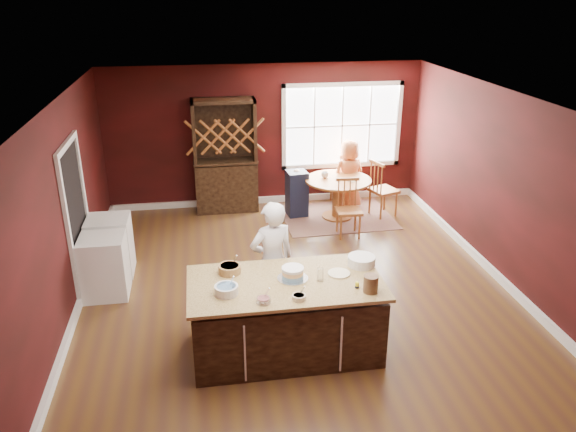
# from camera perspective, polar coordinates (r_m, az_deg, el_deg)

# --- Properties ---
(room_shell) EXTENTS (7.00, 7.00, 7.00)m
(room_shell) POSITION_cam_1_polar(r_m,az_deg,el_deg) (7.52, 0.91, 1.58)
(room_shell) COLOR brown
(room_shell) RESTS_ON ground
(window) EXTENTS (2.36, 0.10, 1.66)m
(window) POSITION_cam_1_polar(r_m,az_deg,el_deg) (11.03, 5.50, 9.12)
(window) COLOR white
(window) RESTS_ON room_shell
(doorway) EXTENTS (0.08, 1.26, 2.13)m
(doorway) POSITION_cam_1_polar(r_m,az_deg,el_deg) (8.27, -20.58, -0.34)
(doorway) COLOR white
(doorway) RESTS_ON room_shell
(kitchen_island) EXTENTS (2.21, 1.16, 0.92)m
(kitchen_island) POSITION_cam_1_polar(r_m,az_deg,el_deg) (6.63, -0.25, -10.31)
(kitchen_island) COLOR black
(kitchen_island) RESTS_ON ground
(dining_table) EXTENTS (1.21, 1.21, 0.75)m
(dining_table) POSITION_cam_1_polar(r_m,az_deg,el_deg) (10.33, 5.10, 2.62)
(dining_table) COLOR brown
(dining_table) RESTS_ON ground
(baker) EXTENTS (0.66, 0.52, 1.60)m
(baker) POSITION_cam_1_polar(r_m,az_deg,el_deg) (7.10, -1.62, -4.61)
(baker) COLOR silver
(baker) RESTS_ON ground
(layer_cake) EXTENTS (0.35, 0.35, 0.14)m
(layer_cake) POSITION_cam_1_polar(r_m,az_deg,el_deg) (6.41, 0.48, -5.82)
(layer_cake) COLOR white
(layer_cake) RESTS_ON kitchen_island
(bowl_blue) EXTENTS (0.26, 0.26, 0.10)m
(bowl_blue) POSITION_cam_1_polar(r_m,az_deg,el_deg) (6.16, -6.28, -7.46)
(bowl_blue) COLOR white
(bowl_blue) RESTS_ON kitchen_island
(bowl_yellow) EXTENTS (0.26, 0.26, 0.10)m
(bowl_yellow) POSITION_cam_1_polar(r_m,az_deg,el_deg) (6.58, -5.95, -5.38)
(bowl_yellow) COLOR olive
(bowl_yellow) RESTS_ON kitchen_island
(bowl_pink) EXTENTS (0.16, 0.16, 0.06)m
(bowl_pink) POSITION_cam_1_polar(r_m,az_deg,el_deg) (5.99, -2.50, -8.54)
(bowl_pink) COLOR white
(bowl_pink) RESTS_ON kitchen_island
(bowl_olive) EXTENTS (0.15, 0.15, 0.06)m
(bowl_olive) POSITION_cam_1_polar(r_m,az_deg,el_deg) (6.04, 1.11, -8.24)
(bowl_olive) COLOR beige
(bowl_olive) RESTS_ON kitchen_island
(drinking_glass) EXTENTS (0.08, 0.08, 0.16)m
(drinking_glass) POSITION_cam_1_polar(r_m,az_deg,el_deg) (6.37, 3.30, -5.98)
(drinking_glass) COLOR silver
(drinking_glass) RESTS_ON kitchen_island
(dinner_plate) EXTENTS (0.26, 0.26, 0.02)m
(dinner_plate) POSITION_cam_1_polar(r_m,az_deg,el_deg) (6.57, 5.20, -5.82)
(dinner_plate) COLOR #FFFBBD
(dinner_plate) RESTS_ON kitchen_island
(white_tub) EXTENTS (0.33, 0.33, 0.11)m
(white_tub) POSITION_cam_1_polar(r_m,az_deg,el_deg) (6.78, 7.48, -4.52)
(white_tub) COLOR white
(white_tub) RESTS_ON kitchen_island
(stoneware_crock) EXTENTS (0.16, 0.16, 0.20)m
(stoneware_crock) POSITION_cam_1_polar(r_m,az_deg,el_deg) (6.21, 8.40, -6.83)
(stoneware_crock) COLOR #523620
(stoneware_crock) RESTS_ON kitchen_island
(toy_figurine) EXTENTS (0.05, 0.05, 0.08)m
(toy_figurine) POSITION_cam_1_polar(r_m,az_deg,el_deg) (6.28, 7.03, -6.97)
(toy_figurine) COLOR #FFF41C
(toy_figurine) RESTS_ON kitchen_island
(rug) EXTENTS (2.05, 1.60, 0.01)m
(rug) POSITION_cam_1_polar(r_m,az_deg,el_deg) (10.52, 5.00, -0.09)
(rug) COLOR brown
(rug) RESTS_ON ground
(chair_east) EXTENTS (0.56, 0.58, 1.09)m
(chair_east) POSITION_cam_1_polar(r_m,az_deg,el_deg) (10.54, 9.71, 2.85)
(chair_east) COLOR brown
(chair_east) RESTS_ON ground
(chair_south) EXTENTS (0.44, 0.42, 1.01)m
(chair_south) POSITION_cam_1_polar(r_m,az_deg,el_deg) (9.59, 6.20, 0.77)
(chair_south) COLOR #9C6D3E
(chair_south) RESTS_ON ground
(chair_north) EXTENTS (0.54, 0.53, 1.04)m
(chair_north) POSITION_cam_1_polar(r_m,az_deg,el_deg) (11.11, 5.62, 3.97)
(chair_north) COLOR brown
(chair_north) RESTS_ON ground
(seated_woman) EXTENTS (0.74, 0.57, 1.34)m
(seated_woman) POSITION_cam_1_polar(r_m,az_deg,el_deg) (10.77, 6.20, 4.19)
(seated_woman) COLOR #BC6233
(seated_woman) RESTS_ON ground
(high_chair) EXTENTS (0.40, 0.40, 0.90)m
(high_chair) POSITION_cam_1_polar(r_m,az_deg,el_deg) (10.43, 0.90, 2.39)
(high_chair) COLOR #1E2340
(high_chair) RESTS_ON ground
(toddler) EXTENTS (0.18, 0.14, 0.26)m
(toddler) POSITION_cam_1_polar(r_m,az_deg,el_deg) (10.42, 0.66, 4.48)
(toddler) COLOR #8CA5BF
(toddler) RESTS_ON high_chair
(table_plate) EXTENTS (0.19, 0.19, 0.01)m
(table_plate) POSITION_cam_1_polar(r_m,az_deg,el_deg) (10.21, 6.47, 3.64)
(table_plate) COLOR beige
(table_plate) RESTS_ON dining_table
(table_cup) EXTENTS (0.14, 0.14, 0.10)m
(table_cup) POSITION_cam_1_polar(r_m,az_deg,el_deg) (10.32, 3.76, 4.20)
(table_cup) COLOR silver
(table_cup) RESTS_ON dining_table
(hutch) EXTENTS (1.16, 0.48, 2.13)m
(hutch) POSITION_cam_1_polar(r_m,az_deg,el_deg) (10.57, -6.39, 6.05)
(hutch) COLOR #3E1E0F
(hutch) RESTS_ON ground
(washer) EXTENTS (0.60, 0.58, 0.87)m
(washer) POSITION_cam_1_polar(r_m,az_deg,el_deg) (8.16, -18.14, -4.88)
(washer) COLOR white
(washer) RESTS_ON ground
(dryer) EXTENTS (0.61, 0.59, 0.89)m
(dryer) POSITION_cam_1_polar(r_m,az_deg,el_deg) (8.73, -17.59, -2.92)
(dryer) COLOR silver
(dryer) RESTS_ON ground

